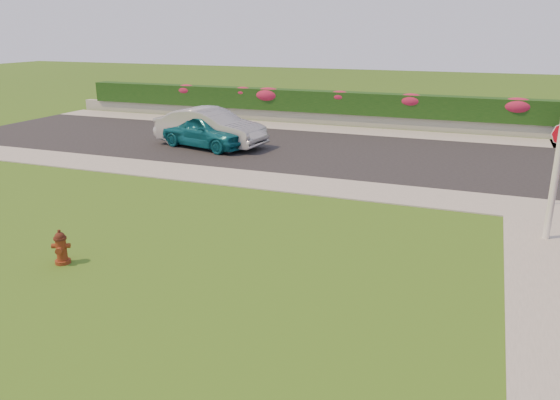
% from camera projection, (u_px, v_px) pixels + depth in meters
% --- Properties ---
extents(ground, '(120.00, 120.00, 0.00)m').
position_uv_depth(ground, '(138.00, 317.00, 9.54)').
color(ground, black).
rests_on(ground, ground).
extents(street_far, '(26.00, 8.00, 0.04)m').
position_uv_depth(street_far, '(231.00, 144.00, 23.70)').
color(street_far, black).
rests_on(street_far, ground).
extents(sidewalk_far, '(24.00, 2.00, 0.04)m').
position_uv_depth(sidewalk_far, '(145.00, 168.00, 19.60)').
color(sidewalk_far, gray).
rests_on(sidewalk_far, ground).
extents(curb_corner, '(2.00, 2.00, 0.04)m').
position_uv_depth(curb_corner, '(542.00, 209.00, 15.15)').
color(curb_corner, gray).
rests_on(curb_corner, ground).
extents(sidewalk_beyond, '(34.00, 2.00, 0.04)m').
position_uv_depth(sidewalk_beyond, '(349.00, 130.00, 26.78)').
color(sidewalk_beyond, gray).
rests_on(sidewalk_beyond, ground).
extents(retaining_wall, '(34.00, 0.40, 0.60)m').
position_uv_depth(retaining_wall, '(357.00, 120.00, 28.03)').
color(retaining_wall, gray).
rests_on(retaining_wall, ground).
extents(hedge, '(32.00, 0.90, 1.10)m').
position_uv_depth(hedge, '(358.00, 103.00, 27.87)').
color(hedge, black).
rests_on(hedge, retaining_wall).
extents(fire_hydrant, '(0.39, 0.38, 0.76)m').
position_uv_depth(fire_hydrant, '(61.00, 248.00, 11.62)').
color(fire_hydrant, '#52170C').
rests_on(fire_hydrant, ground).
extents(sedan_teal, '(4.58, 2.78, 1.46)m').
position_uv_depth(sedan_teal, '(205.00, 130.00, 22.74)').
color(sedan_teal, '#0D5A69').
rests_on(sedan_teal, street_far).
extents(sedan_silver, '(4.95, 2.17, 1.58)m').
position_uv_depth(sedan_silver, '(210.00, 127.00, 22.94)').
color(sedan_silver, '#A1A3A8').
rests_on(sedan_silver, street_far).
extents(flower_clump_a, '(1.25, 0.81, 0.63)m').
position_uv_depth(flower_clump_a, '(186.00, 90.00, 31.09)').
color(flower_clump_a, '#B51F51').
rests_on(flower_clump_a, hedge).
extents(flower_clump_b, '(1.14, 0.73, 0.57)m').
position_uv_depth(flower_clump_b, '(243.00, 92.00, 29.87)').
color(flower_clump_b, '#B51F51').
rests_on(flower_clump_b, hedge).
extents(flower_clump_c, '(1.57, 1.01, 0.79)m').
position_uv_depth(flower_clump_c, '(268.00, 95.00, 29.38)').
color(flower_clump_c, '#B51F51').
rests_on(flower_clump_c, hedge).
extents(flower_clump_d, '(1.19, 0.76, 0.59)m').
position_uv_depth(flower_clump_d, '(340.00, 97.00, 28.00)').
color(flower_clump_d, '#B51F51').
rests_on(flower_clump_d, hedge).
extents(flower_clump_e, '(1.38, 0.88, 0.69)m').
position_uv_depth(flower_clump_e, '(411.00, 100.00, 26.78)').
color(flower_clump_e, '#B51F51').
rests_on(flower_clump_e, hedge).
extents(flower_clump_f, '(1.53, 0.99, 0.77)m').
position_uv_depth(flower_clump_f, '(517.00, 106.00, 25.13)').
color(flower_clump_f, '#B51F51').
rests_on(flower_clump_f, hedge).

